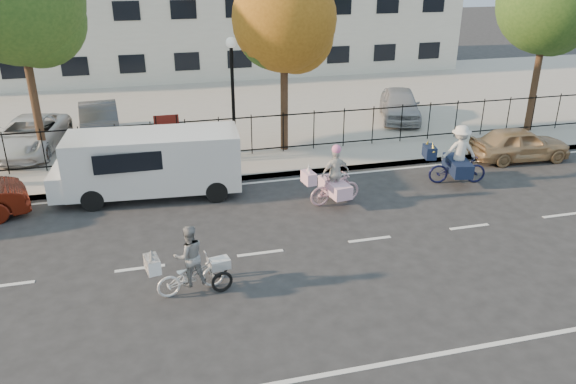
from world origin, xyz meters
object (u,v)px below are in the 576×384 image
object	(u,v)px
unicorn_bike	(334,182)
zebra_trike	(190,267)
bull_bike	(457,160)
white_van	(151,162)
lot_car_c	(99,122)
lot_car_d	(400,104)
lot_car_b	(30,135)
gold_sedan	(520,144)
lamppost	(232,78)

from	to	relation	value
unicorn_bike	zebra_trike	bearing A→B (deg)	120.68
bull_bike	white_van	size ratio (longest dim) A/B	0.38
bull_bike	lot_car_c	bearing A→B (deg)	68.86
lot_car_d	zebra_trike	bearing A→B (deg)	-112.81
zebra_trike	lot_car_b	distance (m)	11.94
unicorn_bike	lot_car_b	distance (m)	11.96
white_van	lot_car_c	distance (m)	6.37
bull_bike	lot_car_b	world-z (taller)	bull_bike
lot_car_c	lot_car_d	size ratio (longest dim) A/B	1.04
zebra_trike	white_van	bearing A→B (deg)	-4.87
bull_bike	gold_sedan	world-z (taller)	bull_bike
gold_sedan	lot_car_d	distance (m)	6.08
lamppost	lot_car_c	xyz separation A→B (m)	(-4.85, 3.78, -2.27)
lot_car_c	zebra_trike	bearing A→B (deg)	-82.47
lamppost	zebra_trike	distance (m)	8.80
bull_bike	lot_car_c	distance (m)	13.86
lamppost	lot_car_b	xyz separation A→B (m)	(-7.31, 2.75, -2.33)
bull_bike	gold_sedan	bearing A→B (deg)	-55.32
lot_car_b	lot_car_c	distance (m)	2.67
zebra_trike	unicorn_bike	world-z (taller)	unicorn_bike
gold_sedan	zebra_trike	bearing A→B (deg)	118.31
zebra_trike	lamppost	bearing A→B (deg)	-27.33
zebra_trike	unicorn_bike	xyz separation A→B (m)	(4.67, 3.77, 0.07)
unicorn_bike	white_van	world-z (taller)	white_van
unicorn_bike	gold_sedan	world-z (taller)	unicorn_bike
zebra_trike	lot_car_c	world-z (taller)	zebra_trike
unicorn_bike	lot_car_c	size ratio (longest dim) A/B	0.46
lamppost	lot_car_d	bearing A→B (deg)	22.82
lamppost	unicorn_bike	xyz separation A→B (m)	(2.31, -4.34, -2.41)
white_van	lot_car_c	size ratio (longest dim) A/B	1.39
lamppost	lot_car_b	world-z (taller)	lamppost
bull_bike	lot_car_b	size ratio (longest dim) A/B	0.48
white_van	gold_sedan	size ratio (longest dim) A/B	1.61
bull_bike	white_van	distance (m)	9.89
lot_car_d	unicorn_bike	bearing A→B (deg)	-107.20
lot_car_b	lot_car_c	bearing A→B (deg)	32.29
unicorn_bike	lot_car_c	distance (m)	10.83
unicorn_bike	lot_car_b	world-z (taller)	unicorn_bike
zebra_trike	lot_car_c	bearing A→B (deg)	0.73
unicorn_bike	white_van	distance (m)	5.70
lamppost	zebra_trike	size ratio (longest dim) A/B	2.26
lot_car_b	lamppost	bearing A→B (deg)	-10.99
bull_bike	lot_car_d	xyz separation A→B (m)	(1.24, 7.12, 0.04)
bull_bike	zebra_trike	bearing A→B (deg)	127.29
white_van	lot_car_b	distance (m)	6.66
unicorn_bike	white_van	bearing A→B (deg)	60.74
gold_sedan	lot_car_b	size ratio (longest dim) A/B	0.80
lamppost	lot_car_d	xyz separation A→B (m)	(8.02, 3.37, -2.28)
bull_bike	white_van	world-z (taller)	white_van
white_van	lot_car_b	bearing A→B (deg)	134.86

